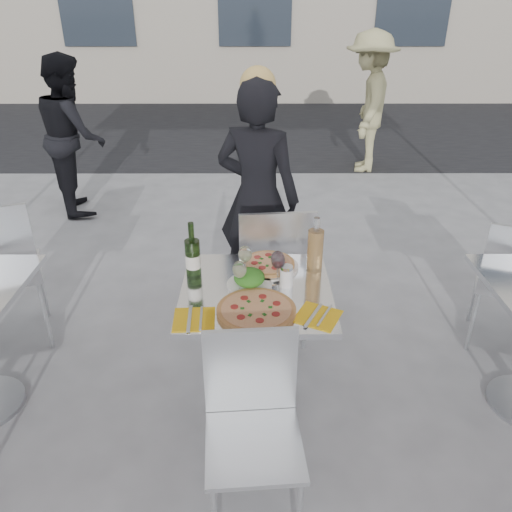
{
  "coord_description": "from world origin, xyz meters",
  "views": [
    {
      "loc": [
        -0.01,
        -2.04,
        2.0
      ],
      "look_at": [
        0.0,
        0.15,
        0.85
      ],
      "focal_mm": 35.0,
      "sensor_mm": 36.0,
      "label": 1
    }
  ],
  "objects_px": {
    "carafe": "(315,249)",
    "wineglass_red_b": "(278,260)",
    "wineglass_red_a": "(278,261)",
    "wineglass_white_a": "(240,271)",
    "wineglass_white_b": "(245,255)",
    "chair_far": "(274,266)",
    "napkin_right": "(318,316)",
    "chair_near": "(252,414)",
    "napkin_left": "(194,319)",
    "main_table": "(256,325)",
    "wine_bottle": "(193,257)",
    "sugar_shaker": "(286,276)",
    "pizza_near": "(256,310)",
    "pedestrian_b": "(368,103)",
    "woman_diner": "(258,198)",
    "pedestrian_a": "(72,135)",
    "pizza_far": "(268,265)",
    "salad_plate": "(249,279)"
  },
  "relations": [
    {
      "from": "carafe",
      "to": "wineglass_red_b",
      "type": "relative_size",
      "value": 1.84
    },
    {
      "from": "wineglass_red_a",
      "to": "wineglass_white_a",
      "type": "bearing_deg",
      "value": -154.21
    },
    {
      "from": "wineglass_white_b",
      "to": "wineglass_red_b",
      "type": "relative_size",
      "value": 1.0
    },
    {
      "from": "chair_far",
      "to": "napkin_right",
      "type": "height_order",
      "value": "chair_far"
    },
    {
      "from": "chair_near",
      "to": "napkin_left",
      "type": "relative_size",
      "value": 4.21
    },
    {
      "from": "main_table",
      "to": "chair_near",
      "type": "distance_m",
      "value": 0.56
    },
    {
      "from": "wine_bottle",
      "to": "wineglass_white_a",
      "type": "distance_m",
      "value": 0.27
    },
    {
      "from": "sugar_shaker",
      "to": "wineglass_red_a",
      "type": "distance_m",
      "value": 0.08
    },
    {
      "from": "wineglass_red_a",
      "to": "wineglass_red_b",
      "type": "height_order",
      "value": "same"
    },
    {
      "from": "pizza_near",
      "to": "carafe",
      "type": "height_order",
      "value": "carafe"
    },
    {
      "from": "main_table",
      "to": "pedestrian_b",
      "type": "xyz_separation_m",
      "value": [
        1.37,
        4.18,
        0.29
      ]
    },
    {
      "from": "pizza_near",
      "to": "woman_diner",
      "type": "bearing_deg",
      "value": 89.43
    },
    {
      "from": "pedestrian_a",
      "to": "napkin_right",
      "type": "bearing_deg",
      "value": -169.69
    },
    {
      "from": "pedestrian_a",
      "to": "wineglass_red_a",
      "type": "distance_m",
      "value": 3.39
    },
    {
      "from": "wineglass_white_b",
      "to": "napkin_right",
      "type": "xyz_separation_m",
      "value": [
        0.32,
        -0.37,
        -0.11
      ]
    },
    {
      "from": "pedestrian_a",
      "to": "pizza_near",
      "type": "relative_size",
      "value": 4.32
    },
    {
      "from": "pedestrian_b",
      "to": "napkin_right",
      "type": "distance_m",
      "value": 4.55
    },
    {
      "from": "chair_far",
      "to": "pizza_far",
      "type": "xyz_separation_m",
      "value": [
        -0.05,
        -0.36,
        0.2
      ]
    },
    {
      "from": "wine_bottle",
      "to": "chair_near",
      "type": "bearing_deg",
      "value": -66.57
    },
    {
      "from": "napkin_right",
      "to": "main_table",
      "type": "bearing_deg",
      "value": 166.35
    },
    {
      "from": "wineglass_red_b",
      "to": "chair_near",
      "type": "bearing_deg",
      "value": -100.65
    },
    {
      "from": "main_table",
      "to": "pedestrian_b",
      "type": "distance_m",
      "value": 4.41
    },
    {
      "from": "chair_far",
      "to": "woman_diner",
      "type": "xyz_separation_m",
      "value": [
        -0.1,
        0.53,
        0.23
      ]
    },
    {
      "from": "wineglass_white_b",
      "to": "napkin_right",
      "type": "distance_m",
      "value": 0.5
    },
    {
      "from": "chair_near",
      "to": "pizza_far",
      "type": "height_order",
      "value": "chair_near"
    },
    {
      "from": "pizza_near",
      "to": "chair_far",
      "type": "bearing_deg",
      "value": 81.76
    },
    {
      "from": "sugar_shaker",
      "to": "wineglass_white_a",
      "type": "distance_m",
      "value": 0.23
    },
    {
      "from": "wine_bottle",
      "to": "wineglass_white_b",
      "type": "height_order",
      "value": "wine_bottle"
    },
    {
      "from": "pizza_far",
      "to": "salad_plate",
      "type": "relative_size",
      "value": 1.41
    },
    {
      "from": "chair_far",
      "to": "wineglass_white_a",
      "type": "height_order",
      "value": "chair_far"
    },
    {
      "from": "wine_bottle",
      "to": "sugar_shaker",
      "type": "distance_m",
      "value": 0.47
    },
    {
      "from": "sugar_shaker",
      "to": "carafe",
      "type": "bearing_deg",
      "value": 45.51
    },
    {
      "from": "wine_bottle",
      "to": "wineglass_red_b",
      "type": "relative_size",
      "value": 1.87
    },
    {
      "from": "main_table",
      "to": "salad_plate",
      "type": "bearing_deg",
      "value": 134.21
    },
    {
      "from": "wineglass_red_b",
      "to": "napkin_right",
      "type": "bearing_deg",
      "value": -62.81
    },
    {
      "from": "chair_near",
      "to": "wineglass_white_a",
      "type": "bearing_deg",
      "value": 92.03
    },
    {
      "from": "chair_near",
      "to": "pizza_far",
      "type": "distance_m",
      "value": 0.82
    },
    {
      "from": "wine_bottle",
      "to": "carafe",
      "type": "height_order",
      "value": "wine_bottle"
    },
    {
      "from": "pizza_near",
      "to": "wineglass_white_a",
      "type": "relative_size",
      "value": 2.26
    },
    {
      "from": "chair_far",
      "to": "wineglass_red_b",
      "type": "bearing_deg",
      "value": 83.8
    },
    {
      "from": "wineglass_red_b",
      "to": "wineglass_white_b",
      "type": "bearing_deg",
      "value": 161.76
    },
    {
      "from": "wineglass_red_a",
      "to": "chair_far",
      "type": "bearing_deg",
      "value": 89.38
    },
    {
      "from": "pizza_far",
      "to": "wineglass_red_a",
      "type": "xyz_separation_m",
      "value": [
        0.04,
        -0.14,
        0.09
      ]
    },
    {
      "from": "chair_far",
      "to": "woman_diner",
      "type": "bearing_deg",
      "value": -84.84
    },
    {
      "from": "chair_near",
      "to": "napkin_right",
      "type": "relative_size",
      "value": 3.49
    },
    {
      "from": "pizza_far",
      "to": "salad_plate",
      "type": "bearing_deg",
      "value": -117.96
    },
    {
      "from": "pedestrian_a",
      "to": "carafe",
      "type": "relative_size",
      "value": 5.3
    },
    {
      "from": "salad_plate",
      "to": "woman_diner",
      "type": "bearing_deg",
      "value": 87.56
    },
    {
      "from": "woman_diner",
      "to": "pizza_near",
      "type": "height_order",
      "value": "woman_diner"
    },
    {
      "from": "wineglass_red_a",
      "to": "napkin_right",
      "type": "distance_m",
      "value": 0.36
    }
  ]
}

